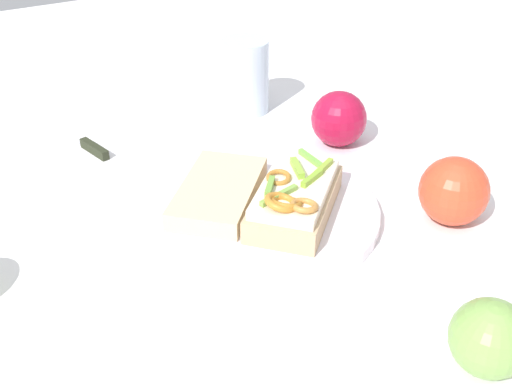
{
  "coord_description": "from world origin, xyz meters",
  "views": [
    {
      "loc": [
        0.57,
        -0.32,
        0.44
      ],
      "look_at": [
        0.0,
        0.0,
        0.04
      ],
      "focal_mm": 46.57,
      "sensor_mm": 36.0,
      "label": 1
    }
  ],
  "objects_px": {
    "knife": "(87,145)",
    "plate": "(256,212)",
    "apple_0": "(454,191)",
    "bread_slice_side": "(218,192)",
    "sandwich": "(295,198)",
    "apple_1": "(339,119)",
    "apple_2": "(490,338)",
    "drinking_glass": "(246,76)"
  },
  "relations": [
    {
      "from": "bread_slice_side",
      "to": "plate",
      "type": "bearing_deg",
      "value": 86.22
    },
    {
      "from": "sandwich",
      "to": "knife",
      "type": "xyz_separation_m",
      "value": [
        -0.3,
        -0.15,
        -0.03
      ]
    },
    {
      "from": "apple_1",
      "to": "drinking_glass",
      "type": "relative_size",
      "value": 0.69
    },
    {
      "from": "apple_1",
      "to": "plate",
      "type": "bearing_deg",
      "value": -61.08
    },
    {
      "from": "knife",
      "to": "bread_slice_side",
      "type": "bearing_deg",
      "value": -173.25
    },
    {
      "from": "plate",
      "to": "apple_0",
      "type": "xyz_separation_m",
      "value": [
        0.12,
        0.19,
        0.03
      ]
    },
    {
      "from": "plate",
      "to": "apple_1",
      "type": "relative_size",
      "value": 3.71
    },
    {
      "from": "apple_0",
      "to": "apple_1",
      "type": "xyz_separation_m",
      "value": [
        -0.22,
        -0.0,
        -0.0
      ]
    },
    {
      "from": "bread_slice_side",
      "to": "knife",
      "type": "relative_size",
      "value": 1.12
    },
    {
      "from": "apple_0",
      "to": "knife",
      "type": "distance_m",
      "value": 0.5
    },
    {
      "from": "apple_1",
      "to": "knife",
      "type": "height_order",
      "value": "apple_1"
    },
    {
      "from": "sandwich",
      "to": "apple_0",
      "type": "distance_m",
      "value": 0.18
    },
    {
      "from": "bread_slice_side",
      "to": "knife",
      "type": "height_order",
      "value": "bread_slice_side"
    },
    {
      "from": "bread_slice_side",
      "to": "apple_2",
      "type": "bearing_deg",
      "value": 57.44
    },
    {
      "from": "plate",
      "to": "apple_2",
      "type": "distance_m",
      "value": 0.31
    },
    {
      "from": "bread_slice_side",
      "to": "apple_1",
      "type": "distance_m",
      "value": 0.24
    },
    {
      "from": "sandwich",
      "to": "apple_1",
      "type": "xyz_separation_m",
      "value": [
        -0.14,
        0.16,
        0.0
      ]
    },
    {
      "from": "sandwich",
      "to": "knife",
      "type": "height_order",
      "value": "sandwich"
    },
    {
      "from": "sandwich",
      "to": "knife",
      "type": "relative_size",
      "value": 1.22
    },
    {
      "from": "plate",
      "to": "sandwich",
      "type": "height_order",
      "value": "sandwich"
    },
    {
      "from": "sandwich",
      "to": "apple_2",
      "type": "height_order",
      "value": "same"
    },
    {
      "from": "apple_0",
      "to": "apple_2",
      "type": "bearing_deg",
      "value": -36.19
    },
    {
      "from": "apple_0",
      "to": "knife",
      "type": "relative_size",
      "value": 0.59
    },
    {
      "from": "sandwich",
      "to": "bread_slice_side",
      "type": "xyz_separation_m",
      "value": [
        -0.07,
        -0.06,
        -0.01
      ]
    },
    {
      "from": "apple_0",
      "to": "apple_2",
      "type": "distance_m",
      "value": 0.23
    },
    {
      "from": "apple_1",
      "to": "apple_2",
      "type": "bearing_deg",
      "value": -18.3
    },
    {
      "from": "drinking_glass",
      "to": "plate",
      "type": "bearing_deg",
      "value": -26.54
    },
    {
      "from": "apple_1",
      "to": "apple_2",
      "type": "xyz_separation_m",
      "value": [
        0.41,
        -0.14,
        -0.0
      ]
    },
    {
      "from": "apple_0",
      "to": "plate",
      "type": "bearing_deg",
      "value": -120.87
    },
    {
      "from": "knife",
      "to": "plate",
      "type": "bearing_deg",
      "value": -169.72
    },
    {
      "from": "plate",
      "to": "drinking_glass",
      "type": "distance_m",
      "value": 0.31
    },
    {
      "from": "apple_1",
      "to": "drinking_glass",
      "type": "xyz_separation_m",
      "value": [
        -0.16,
        -0.06,
        0.02
      ]
    },
    {
      "from": "drinking_glass",
      "to": "sandwich",
      "type": "bearing_deg",
      "value": -18.88
    },
    {
      "from": "sandwich",
      "to": "apple_0",
      "type": "height_order",
      "value": "apple_0"
    },
    {
      "from": "drinking_glass",
      "to": "knife",
      "type": "height_order",
      "value": "drinking_glass"
    },
    {
      "from": "sandwich",
      "to": "bread_slice_side",
      "type": "height_order",
      "value": "sandwich"
    },
    {
      "from": "plate",
      "to": "apple_0",
      "type": "relative_size",
      "value": 3.6
    },
    {
      "from": "bread_slice_side",
      "to": "apple_2",
      "type": "height_order",
      "value": "apple_2"
    },
    {
      "from": "sandwich",
      "to": "bread_slice_side",
      "type": "distance_m",
      "value": 0.09
    },
    {
      "from": "plate",
      "to": "apple_1",
      "type": "xyz_separation_m",
      "value": [
        -0.11,
        0.19,
        0.03
      ]
    },
    {
      "from": "sandwich",
      "to": "drinking_glass",
      "type": "relative_size",
      "value": 1.48
    },
    {
      "from": "bread_slice_side",
      "to": "apple_0",
      "type": "xyz_separation_m",
      "value": [
        0.15,
        0.23,
        0.01
      ]
    }
  ]
}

